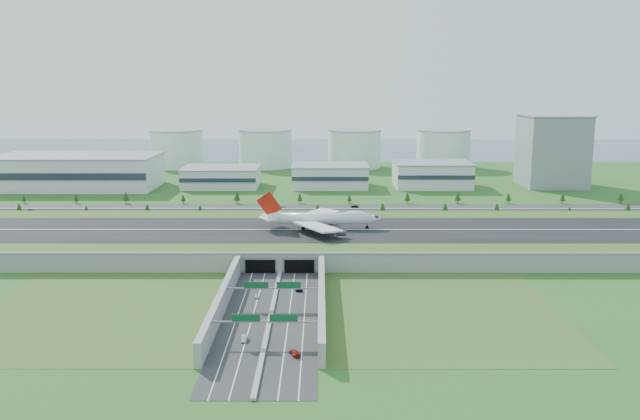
{
  "coord_description": "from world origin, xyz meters",
  "views": [
    {
      "loc": [
        17.87,
        -335.49,
        83.75
      ],
      "look_at": [
        17.48,
        35.0,
        11.52
      ],
      "focal_mm": 38.0,
      "sensor_mm": 36.0,
      "label": 1
    }
  ],
  "objects_px": {
    "car_0": "(256,296)",
    "car_3": "(295,353)",
    "car_2": "(298,288)",
    "car_5": "(355,206)",
    "boeing_747": "(320,218)",
    "car_7": "(280,206)",
    "car_1": "(244,338)",
    "car_4": "(31,210)",
    "fuel_tank_a": "(177,149)",
    "office_tower": "(552,151)"
  },
  "relations": [
    {
      "from": "car_0",
      "to": "car_4",
      "type": "bearing_deg",
      "value": 123.69
    },
    {
      "from": "car_5",
      "to": "car_7",
      "type": "height_order",
      "value": "car_5"
    },
    {
      "from": "car_1",
      "to": "car_7",
      "type": "distance_m",
      "value": 232.1
    },
    {
      "from": "car_3",
      "to": "car_7",
      "type": "height_order",
      "value": "car_3"
    },
    {
      "from": "boeing_747",
      "to": "car_3",
      "type": "xyz_separation_m",
      "value": [
        -7.64,
        -142.21,
        -12.69
      ]
    },
    {
      "from": "car_2",
      "to": "car_5",
      "type": "relative_size",
      "value": 1.08
    },
    {
      "from": "car_7",
      "to": "office_tower",
      "type": "bearing_deg",
      "value": 126.66
    },
    {
      "from": "fuel_tank_a",
      "to": "car_3",
      "type": "distance_m",
      "value": 468.57
    },
    {
      "from": "fuel_tank_a",
      "to": "car_1",
      "type": "height_order",
      "value": "fuel_tank_a"
    },
    {
      "from": "fuel_tank_a",
      "to": "car_0",
      "type": "height_order",
      "value": "fuel_tank_a"
    },
    {
      "from": "car_0",
      "to": "car_5",
      "type": "relative_size",
      "value": 0.74
    },
    {
      "from": "office_tower",
      "to": "car_0",
      "type": "distance_m",
      "value": 348.96
    },
    {
      "from": "car_0",
      "to": "car_2",
      "type": "xyz_separation_m",
      "value": [
        15.99,
        9.46,
        0.13
      ]
    },
    {
      "from": "car_2",
      "to": "car_7",
      "type": "bearing_deg",
      "value": -96.7
    },
    {
      "from": "boeing_747",
      "to": "car_4",
      "type": "xyz_separation_m",
      "value": [
        -185.09,
        86.07,
        -12.64
      ]
    },
    {
      "from": "car_3",
      "to": "car_7",
      "type": "distance_m",
      "value": 244.48
    },
    {
      "from": "car_0",
      "to": "car_1",
      "type": "height_order",
      "value": "car_1"
    },
    {
      "from": "car_0",
      "to": "car_7",
      "type": "height_order",
      "value": "car_7"
    },
    {
      "from": "car_1",
      "to": "car_3",
      "type": "xyz_separation_m",
      "value": [
        16.92,
        -11.68,
        0.0
      ]
    },
    {
      "from": "car_1",
      "to": "car_2",
      "type": "xyz_separation_m",
      "value": [
        15.85,
        53.12,
        -0.02
      ]
    },
    {
      "from": "fuel_tank_a",
      "to": "car_4",
      "type": "xyz_separation_m",
      "value": [
        -47.53,
        -221.62,
        -16.52
      ]
    },
    {
      "from": "car_7",
      "to": "car_3",
      "type": "bearing_deg",
      "value": 17.47
    },
    {
      "from": "fuel_tank_a",
      "to": "car_7",
      "type": "xyz_separation_m",
      "value": [
        111.21,
        -206.13,
        -16.59
      ]
    },
    {
      "from": "car_4",
      "to": "boeing_747",
      "type": "bearing_deg",
      "value": -103.27
    },
    {
      "from": "office_tower",
      "to": "car_0",
      "type": "relative_size",
      "value": 14.34
    },
    {
      "from": "office_tower",
      "to": "car_7",
      "type": "xyz_separation_m",
      "value": [
        -208.79,
        -91.13,
        -26.59
      ]
    },
    {
      "from": "fuel_tank_a",
      "to": "car_4",
      "type": "relative_size",
      "value": 9.93
    },
    {
      "from": "car_5",
      "to": "car_7",
      "type": "distance_m",
      "value": 49.12
    },
    {
      "from": "boeing_747",
      "to": "car_7",
      "type": "distance_m",
      "value": 105.69
    },
    {
      "from": "office_tower",
      "to": "fuel_tank_a",
      "type": "xyz_separation_m",
      "value": [
        -320.0,
        115.0,
        -10.0
      ]
    },
    {
      "from": "car_0",
      "to": "car_7",
      "type": "bearing_deg",
      "value": 81.35
    },
    {
      "from": "office_tower",
      "to": "fuel_tank_a",
      "type": "relative_size",
      "value": 1.1
    },
    {
      "from": "fuel_tank_a",
      "to": "car_2",
      "type": "height_order",
      "value": "fuel_tank_a"
    },
    {
      "from": "fuel_tank_a",
      "to": "car_5",
      "type": "xyz_separation_m",
      "value": [
        160.29,
        -208.15,
        -16.52
      ]
    },
    {
      "from": "boeing_747",
      "to": "car_1",
      "type": "distance_m",
      "value": 133.43
    },
    {
      "from": "fuel_tank_a",
      "to": "car_7",
      "type": "height_order",
      "value": "fuel_tank_a"
    },
    {
      "from": "car_0",
      "to": "car_4",
      "type": "height_order",
      "value": "car_4"
    },
    {
      "from": "car_7",
      "to": "car_4",
      "type": "bearing_deg",
      "value": -71.35
    },
    {
      "from": "car_1",
      "to": "car_5",
      "type": "bearing_deg",
      "value": 76.93
    },
    {
      "from": "car_0",
      "to": "car_7",
      "type": "distance_m",
      "value": 188.45
    },
    {
      "from": "car_3",
      "to": "car_5",
      "type": "xyz_separation_m",
      "value": [
        30.36,
        241.74,
        0.05
      ]
    },
    {
      "from": "office_tower",
      "to": "car_2",
      "type": "relative_size",
      "value": 9.74
    },
    {
      "from": "office_tower",
      "to": "car_2",
      "type": "xyz_separation_m",
      "value": [
        -191.14,
        -270.1,
        -26.6
      ]
    },
    {
      "from": "fuel_tank_a",
      "to": "car_3",
      "type": "height_order",
      "value": "fuel_tank_a"
    },
    {
      "from": "car_4",
      "to": "car_5",
      "type": "relative_size",
      "value": 0.97
    },
    {
      "from": "car_1",
      "to": "car_5",
      "type": "xyz_separation_m",
      "value": [
        47.28,
        230.07,
        0.05
      ]
    },
    {
      "from": "car_0",
      "to": "car_3",
      "type": "bearing_deg",
      "value": -82.02
    },
    {
      "from": "car_0",
      "to": "car_7",
      "type": "relative_size",
      "value": 0.71
    },
    {
      "from": "car_2",
      "to": "car_1",
      "type": "bearing_deg",
      "value": 61.05
    },
    {
      "from": "boeing_747",
      "to": "car_1",
      "type": "xyz_separation_m",
      "value": [
        -24.56,
        -130.53,
        -12.69
      ]
    }
  ]
}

